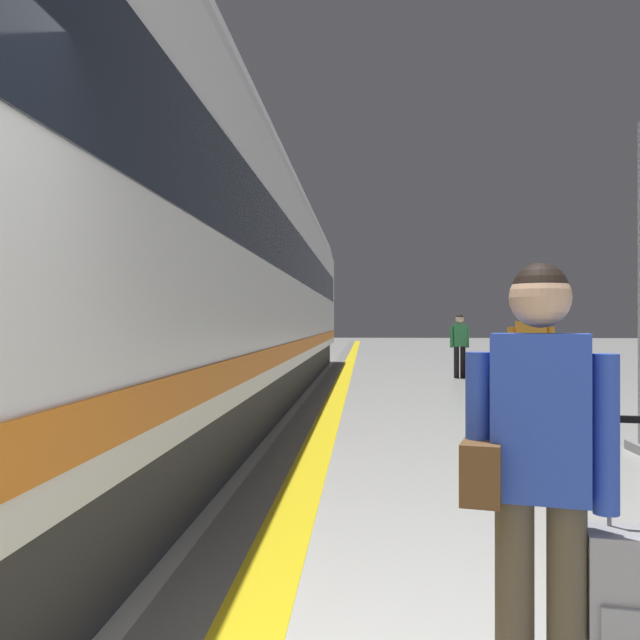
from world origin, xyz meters
TOP-DOWN VIEW (x-y plane):
  - safety_line_strip at (-0.71, 10.00)m, footprint 0.36×80.00m
  - tactile_edge_band at (-0.99, 10.00)m, footprint 0.53×80.00m
  - high_speed_train at (-2.73, 7.05)m, footprint 2.94×34.54m
  - traveller_foreground at (0.42, 1.21)m, footprint 0.54×0.30m
  - passenger_near at (1.75, 6.95)m, footprint 0.52×0.25m
  - suitcase_near at (2.07, 6.66)m, footprint 0.42×0.30m
  - passenger_mid at (2.22, 16.51)m, footprint 0.49×0.26m
  - suitcase_mid at (2.54, 16.30)m, footprint 0.38×0.24m
  - waste_bin at (3.28, 11.48)m, footprint 0.46×0.46m

SIDE VIEW (x-z plane):
  - tactile_edge_band at x=-0.99m, z-range 0.00..0.01m
  - safety_line_strip at x=-0.71m, z-range 0.00..0.01m
  - suitcase_near at x=2.07m, z-range 0.03..0.69m
  - suitcase_mid at x=2.54m, z-range 0.03..0.69m
  - waste_bin at x=3.28m, z-range 0.00..0.91m
  - passenger_mid at x=2.22m, z-range 0.13..1.74m
  - traveller_foreground at x=0.42m, z-range 0.13..1.76m
  - passenger_near at x=1.75m, z-range 0.14..1.83m
  - high_speed_train at x=-2.73m, z-range 0.02..4.99m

